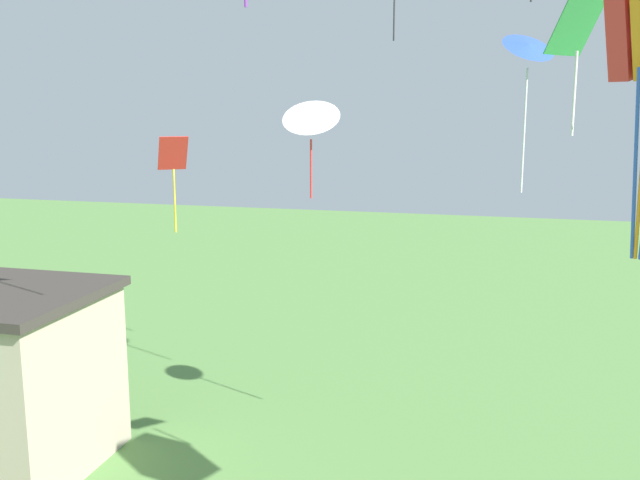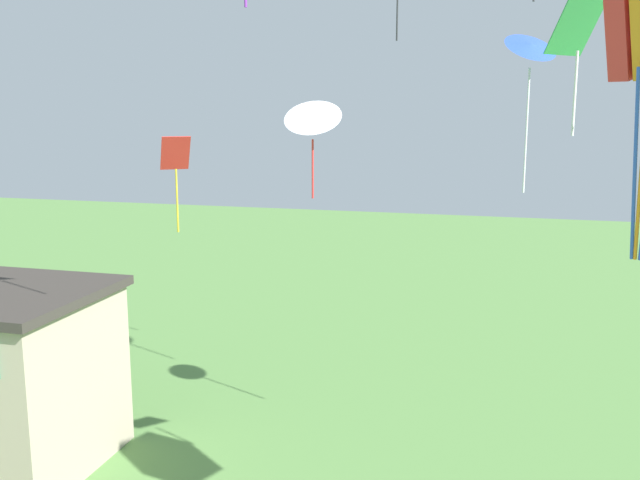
% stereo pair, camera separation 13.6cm
% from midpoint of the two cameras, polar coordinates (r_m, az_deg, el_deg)
% --- Properties ---
extents(kite_blue_delta, '(1.58, 1.53, 3.73)m').
position_cam_midpoint_polar(kite_blue_delta, '(17.43, 16.11, 14.37)').
color(kite_blue_delta, blue).
extents(kite_white_delta, '(1.44, 1.27, 2.37)m').
position_cam_midpoint_polar(kite_white_delta, '(16.84, -0.97, 9.84)').
color(kite_white_delta, white).
extents(kite_green_diamond, '(1.12, 1.15, 2.55)m').
position_cam_midpoint_polar(kite_green_diamond, '(13.24, 19.69, 15.71)').
color(kite_green_diamond, green).
extents(kite_red_diamond, '(0.91, 0.87, 2.48)m').
position_cam_midpoint_polar(kite_red_diamond, '(18.65, -11.86, 5.99)').
color(kite_red_diamond, red).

